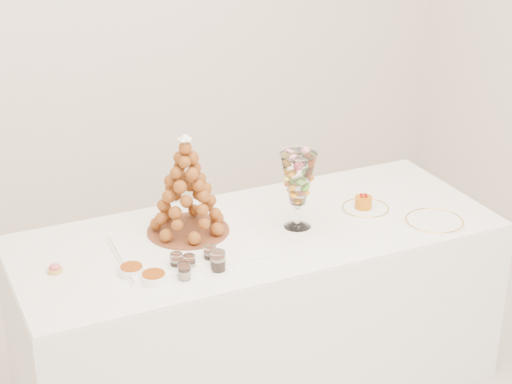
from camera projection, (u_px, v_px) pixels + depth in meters
buffet_table at (257, 310)px, 3.67m from camera, size 2.06×0.93×0.76m
lace_tray at (189, 246)px, 3.37m from camera, size 0.59×0.47×0.02m
macaron_vase at (298, 180)px, 3.46m from camera, size 0.15×0.15×0.32m
cake_plate at (365, 209)px, 3.69m from camera, size 0.21×0.21×0.01m
spare_plate at (434, 222)px, 3.58m from camera, size 0.25×0.25×0.01m
pink_tart at (55, 269)px, 3.19m from camera, size 0.06×0.06×0.04m
verrine_a at (177, 261)px, 3.21m from camera, size 0.06×0.06×0.07m
verrine_b at (189, 263)px, 3.20m from camera, size 0.06×0.06×0.06m
verrine_c at (210, 254)px, 3.26m from camera, size 0.06×0.06×0.07m
verrine_d at (184, 271)px, 3.14m from camera, size 0.05×0.05×0.06m
verrine_e at (218, 261)px, 3.20m from camera, size 0.07×0.07×0.08m
ramekin_back at (132, 270)px, 3.18m from camera, size 0.09×0.09×0.03m
ramekin_front at (154, 278)px, 3.13m from camera, size 0.09×0.09×0.03m
croquembouche at (187, 186)px, 3.38m from camera, size 0.33×0.33×0.42m
mousse_cake at (363, 202)px, 3.68m from camera, size 0.07×0.07×0.07m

